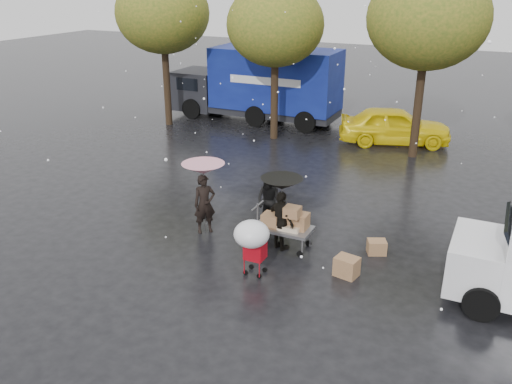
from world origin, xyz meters
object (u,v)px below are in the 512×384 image
at_px(blue_truck, 260,85).
at_px(shopping_cart, 252,237).
at_px(yellow_taxi, 395,126).
at_px(person_pink, 205,204).
at_px(vendor_cart, 286,223).
at_px(person_black, 281,221).

bearing_deg(blue_truck, shopping_cart, -65.61).
bearing_deg(yellow_taxi, person_pink, 146.59).
distance_m(vendor_cart, yellow_taxi, 10.71).
xyz_separation_m(person_pink, vendor_cart, (2.40, 0.08, -0.11)).
bearing_deg(blue_truck, person_pink, -71.88).
bearing_deg(person_pink, person_black, -46.04).
relative_size(blue_truck, yellow_taxi, 1.81).
relative_size(vendor_cart, yellow_taxi, 0.33).
height_order(person_pink, blue_truck, blue_truck).
xyz_separation_m(person_black, yellow_taxi, (0.63, 10.81, -0.02)).
xyz_separation_m(person_pink, person_black, (2.30, -0.03, -0.03)).
bearing_deg(vendor_cart, shopping_cart, -95.06).
height_order(vendor_cart, shopping_cart, shopping_cart).
height_order(person_black, blue_truck, blue_truck).
xyz_separation_m(person_pink, shopping_cart, (2.25, -1.63, 0.22)).
bearing_deg(person_black, vendor_cart, -103.29).
height_order(person_pink, vendor_cart, person_pink).
xyz_separation_m(blue_truck, yellow_taxi, (6.84, -1.16, -0.98)).
height_order(shopping_cart, yellow_taxi, yellow_taxi).
height_order(person_pink, yellow_taxi, person_pink).
bearing_deg(person_black, person_pink, 27.56).
distance_m(person_black, shopping_cart, 1.63).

